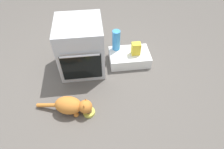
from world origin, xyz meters
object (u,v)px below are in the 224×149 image
(cat, at_px, (72,106))
(water_bottle, at_px, (116,40))
(snack_bag, at_px, (136,49))
(oven, at_px, (81,47))
(pantry_cabinet, at_px, (129,57))
(food_bowl, at_px, (89,112))

(cat, xyz_separation_m, water_bottle, (0.62, 0.88, 0.19))
(water_bottle, bearing_deg, snack_bag, -29.06)
(water_bottle, bearing_deg, oven, -163.63)
(pantry_cabinet, bearing_deg, snack_bag, -15.31)
(oven, xyz_separation_m, pantry_cabinet, (0.67, 0.02, -0.27))
(food_bowl, height_order, snack_bag, snack_bag)
(pantry_cabinet, height_order, food_bowl, pantry_cabinet)
(oven, xyz_separation_m, snack_bag, (0.74, 0.00, -0.11))
(cat, height_order, snack_bag, snack_bag)
(water_bottle, bearing_deg, pantry_cabinet, -34.05)
(oven, bearing_deg, cat, -100.37)
(oven, distance_m, pantry_cabinet, 0.72)
(oven, relative_size, food_bowl, 5.10)
(food_bowl, bearing_deg, pantry_cabinet, 52.72)
(oven, height_order, food_bowl, oven)
(oven, distance_m, water_bottle, 0.51)
(food_bowl, height_order, water_bottle, water_bottle)
(pantry_cabinet, distance_m, snack_bag, 0.19)
(food_bowl, relative_size, snack_bag, 0.77)
(cat, relative_size, snack_bag, 3.66)
(pantry_cabinet, xyz_separation_m, snack_bag, (0.08, -0.02, 0.17))
(water_bottle, relative_size, snack_bag, 1.67)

